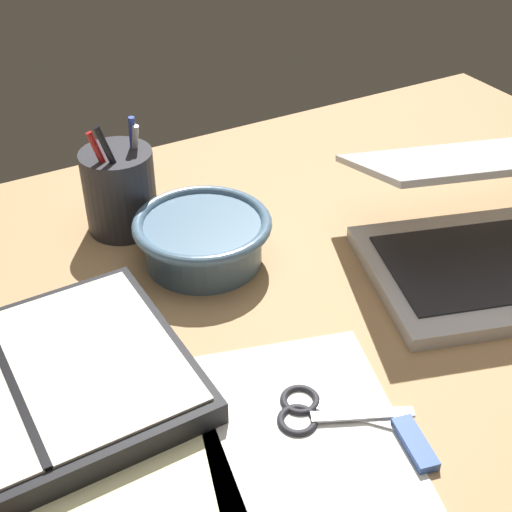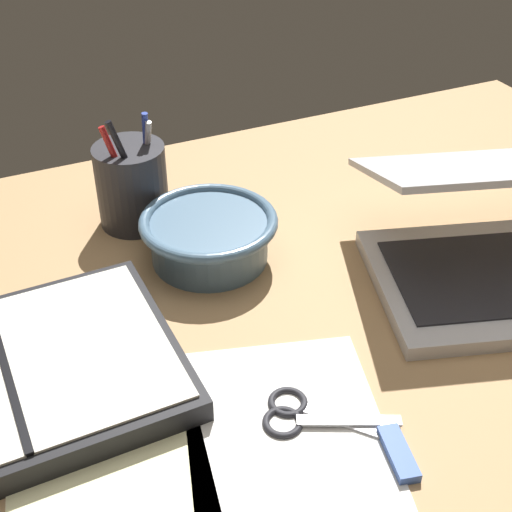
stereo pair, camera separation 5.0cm
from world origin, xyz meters
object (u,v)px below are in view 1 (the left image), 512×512
pen_cup (120,190)px  bowl (203,237)px  scissors (315,411)px  laptop (497,228)px  planner (15,395)px

pen_cup → bowl: bearing=-63.5°
bowl → scissors: size_ratio=1.38×
laptop → pen_cup: bearing=158.4°
scissors → bowl: bearing=123.5°
bowl → planner: (-26.16, -13.01, -1.90)cm
bowl → planner: bearing=-153.6°
bowl → pen_cup: (-5.95, 11.95, 2.19)cm
pen_cup → scissors: pen_cup is taller
bowl → laptop: bearing=-29.5°
pen_cup → planner: size_ratio=0.48×
planner → scissors: 28.65cm
laptop → pen_cup: size_ratio=2.41×
planner → pen_cup: bearing=49.5°
bowl → pen_cup: size_ratio=1.05×
laptop → planner: bearing=-167.4°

